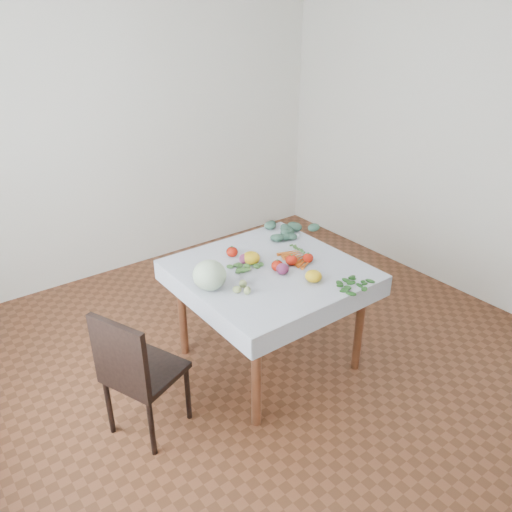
% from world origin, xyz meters
% --- Properties ---
extents(ground, '(4.00, 4.00, 0.00)m').
position_xyz_m(ground, '(0.00, 0.00, 0.00)').
color(ground, brown).
extents(back_wall, '(4.00, 0.04, 2.70)m').
position_xyz_m(back_wall, '(0.00, 2.00, 1.35)').
color(back_wall, white).
rests_on(back_wall, ground).
extents(table, '(1.00, 1.00, 0.75)m').
position_xyz_m(table, '(0.00, 0.00, 0.65)').
color(table, brown).
rests_on(table, ground).
extents(tablecloth, '(1.12, 1.12, 0.01)m').
position_xyz_m(tablecloth, '(0.00, 0.00, 0.75)').
color(tablecloth, silver).
rests_on(tablecloth, table).
extents(chair, '(0.50, 0.50, 0.85)m').
position_xyz_m(chair, '(-1.03, -0.09, 0.49)').
color(chair, black).
rests_on(chair, ground).
extents(cabbage, '(0.21, 0.21, 0.18)m').
position_xyz_m(cabbage, '(-0.46, 0.01, 0.85)').
color(cabbage, beige).
rests_on(cabbage, tablecloth).
extents(tomato_a, '(0.10, 0.10, 0.07)m').
position_xyz_m(tomato_a, '(-0.10, 0.29, 0.79)').
color(tomato_a, '#B31B0B').
rests_on(tomato_a, tablecloth).
extents(tomato_b, '(0.09, 0.09, 0.07)m').
position_xyz_m(tomato_b, '(0.14, -0.05, 0.79)').
color(tomato_b, '#B31B0B').
rests_on(tomato_b, tablecloth).
extents(tomato_c, '(0.10, 0.10, 0.07)m').
position_xyz_m(tomato_c, '(0.02, -0.06, 0.79)').
color(tomato_c, '#B31B0B').
rests_on(tomato_c, tablecloth).
extents(tomato_d, '(0.08, 0.08, 0.06)m').
position_xyz_m(tomato_d, '(0.26, -0.09, 0.79)').
color(tomato_d, '#B31B0B').
rests_on(tomato_d, tablecloth).
extents(heirloom_back, '(0.13, 0.13, 0.08)m').
position_xyz_m(heirloom_back, '(-0.06, 0.13, 0.80)').
color(heirloom_back, yellow).
rests_on(heirloom_back, tablecloth).
extents(heirloom_front, '(0.14, 0.14, 0.07)m').
position_xyz_m(heirloom_front, '(0.11, -0.30, 0.79)').
color(heirloom_front, yellow).
rests_on(heirloom_front, tablecloth).
extents(onion_a, '(0.10, 0.10, 0.07)m').
position_xyz_m(onion_a, '(-0.09, 0.15, 0.79)').
color(onion_a, '#591941').
rests_on(onion_a, tablecloth).
extents(onion_b, '(0.10, 0.10, 0.07)m').
position_xyz_m(onion_b, '(0.02, -0.11, 0.79)').
color(onion_b, '#591941').
rests_on(onion_b, tablecloth).
extents(tomatillo_cluster, '(0.10, 0.09, 0.04)m').
position_xyz_m(tomatillo_cluster, '(-0.34, -0.15, 0.78)').
color(tomatillo_cluster, '#A2B669').
rests_on(tomatillo_cluster, tablecloth).
extents(carrot_bunch, '(0.18, 0.28, 0.03)m').
position_xyz_m(carrot_bunch, '(0.24, -0.01, 0.77)').
color(carrot_bunch, orange).
rests_on(carrot_bunch, tablecloth).
extents(kale_bunch, '(0.36, 0.32, 0.05)m').
position_xyz_m(kale_bunch, '(0.47, 0.40, 0.78)').
color(kale_bunch, '#3A5F4F').
rests_on(kale_bunch, tablecloth).
extents(basil_bunch, '(0.24, 0.17, 0.01)m').
position_xyz_m(basil_bunch, '(0.28, -0.48, 0.76)').
color(basil_bunch, '#1D5A1C').
rests_on(basil_bunch, tablecloth).
extents(dill_bunch, '(0.21, 0.18, 0.02)m').
position_xyz_m(dill_bunch, '(-0.12, 0.11, 0.77)').
color(dill_bunch, '#487937').
rests_on(dill_bunch, tablecloth).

